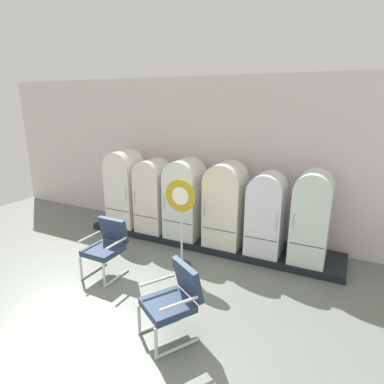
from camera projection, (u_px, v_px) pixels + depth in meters
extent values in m
cube|color=slate|center=(108.00, 338.00, 3.98)|extent=(12.00, 10.00, 0.05)
cube|color=silver|center=(220.00, 159.00, 6.67)|extent=(11.76, 0.12, 3.27)
cube|color=#47443F|center=(222.00, 94.00, 6.32)|extent=(11.76, 0.07, 0.06)
cube|color=black|center=(207.00, 240.00, 6.56)|extent=(5.18, 0.95, 0.12)
cube|color=white|center=(125.00, 196.00, 7.07)|extent=(0.66, 0.61, 1.32)
cylinder|color=white|center=(124.00, 166.00, 6.89)|extent=(0.66, 0.60, 0.66)
cube|color=#383838|center=(117.00, 210.00, 6.87)|extent=(0.61, 0.01, 0.01)
cylinder|color=silver|center=(126.00, 194.00, 6.64)|extent=(0.02, 0.02, 0.28)
cube|color=silver|center=(153.00, 202.00, 6.76)|extent=(0.60, 0.59, 1.22)
cylinder|color=silver|center=(152.00, 174.00, 6.59)|extent=(0.60, 0.58, 0.60)
cube|color=#383838|center=(145.00, 217.00, 6.57)|extent=(0.55, 0.01, 0.01)
cylinder|color=silver|center=(134.00, 198.00, 6.56)|extent=(0.02, 0.02, 0.28)
cube|color=white|center=(185.00, 206.00, 6.48)|extent=(0.68, 0.66, 1.24)
cylinder|color=white|center=(185.00, 176.00, 6.31)|extent=(0.68, 0.65, 0.68)
cube|color=#383838|center=(177.00, 222.00, 6.25)|extent=(0.63, 0.01, 0.01)
cylinder|color=silver|center=(164.00, 202.00, 6.26)|extent=(0.02, 0.02, 0.28)
cube|color=silver|center=(225.00, 213.00, 6.10)|extent=(0.69, 0.65, 1.25)
cylinder|color=silver|center=(226.00, 181.00, 5.92)|extent=(0.69, 0.63, 0.69)
cube|color=#383838|center=(218.00, 230.00, 5.88)|extent=(0.64, 0.01, 0.01)
cylinder|color=silver|center=(204.00, 208.00, 5.89)|extent=(0.02, 0.02, 0.28)
cube|color=white|center=(265.00, 222.00, 5.75)|extent=(0.61, 0.59, 1.18)
cylinder|color=white|center=(268.00, 190.00, 5.58)|extent=(0.61, 0.57, 0.61)
cube|color=#383838|center=(260.00, 239.00, 5.55)|extent=(0.56, 0.01, 0.01)
cylinder|color=silver|center=(276.00, 222.00, 5.34)|extent=(0.02, 0.02, 0.28)
cube|color=silver|center=(310.00, 225.00, 5.44)|extent=(0.59, 0.67, 1.29)
cylinder|color=silver|center=(314.00, 189.00, 5.27)|extent=(0.59, 0.65, 0.59)
cube|color=#383838|center=(306.00, 246.00, 5.22)|extent=(0.54, 0.01, 0.01)
cylinder|color=silver|center=(293.00, 221.00, 5.20)|extent=(0.02, 0.02, 0.28)
cylinder|color=silver|center=(94.00, 271.00, 5.45)|extent=(0.05, 0.59, 0.04)
cylinder|color=silver|center=(81.00, 268.00, 5.16)|extent=(0.04, 0.04, 0.39)
cylinder|color=silver|center=(117.00, 278.00, 5.24)|extent=(0.05, 0.59, 0.04)
cylinder|color=silver|center=(104.00, 275.00, 4.95)|extent=(0.04, 0.04, 0.39)
cube|color=#25344E|center=(103.00, 250.00, 5.22)|extent=(0.53, 0.54, 0.09)
cube|color=#25344E|center=(114.00, 230.00, 5.39)|extent=(0.52, 0.17, 0.43)
cylinder|color=silver|center=(89.00, 237.00, 5.30)|extent=(0.04, 0.48, 0.04)
cylinder|color=silver|center=(116.00, 243.00, 5.05)|extent=(0.04, 0.48, 0.04)
cylinder|color=silver|center=(160.00, 325.00, 4.15)|extent=(0.35, 0.52, 0.04)
cylinder|color=silver|center=(139.00, 319.00, 3.96)|extent=(0.06, 0.06, 0.39)
cylinder|color=silver|center=(178.00, 348.00, 3.76)|extent=(0.35, 0.52, 0.04)
cylinder|color=silver|center=(156.00, 343.00, 3.57)|extent=(0.06, 0.06, 0.39)
cube|color=#25344E|center=(168.00, 305.00, 3.83)|extent=(0.73, 0.73, 0.09)
cube|color=#25344E|center=(188.00, 279.00, 3.90)|extent=(0.53, 0.41, 0.43)
cylinder|color=silver|center=(157.00, 281.00, 4.01)|extent=(0.29, 0.43, 0.04)
cylinder|color=silver|center=(179.00, 304.00, 3.55)|extent=(0.29, 0.43, 0.04)
cylinder|color=#2D2D30|center=(182.00, 264.00, 5.68)|extent=(0.32, 0.32, 0.03)
cylinder|color=silver|center=(182.00, 231.00, 5.50)|extent=(0.04, 0.04, 1.26)
cylinder|color=#B08A1A|center=(180.00, 196.00, 5.31)|extent=(0.55, 0.02, 0.55)
cylinder|color=white|center=(180.00, 196.00, 5.30)|extent=(0.30, 0.00, 0.30)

